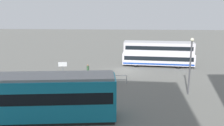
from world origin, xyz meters
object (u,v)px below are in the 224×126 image
info_sign (63,67)px  street_lamp (190,61)px  tram_yellow (37,97)px  double_decker_bus (158,54)px  pedestrian_near_railing (88,70)px

info_sign → street_lamp: size_ratio=0.42×
tram_yellow → double_decker_bus: bearing=-122.1°
double_decker_bus → pedestrian_near_railing: double_decker_bus is taller
street_lamp → double_decker_bus: bearing=-82.8°
double_decker_bus → pedestrian_near_railing: size_ratio=6.41×
pedestrian_near_railing → tram_yellow: bearing=81.0°
tram_yellow → street_lamp: size_ratio=2.13×
info_sign → street_lamp: 14.83m
pedestrian_near_railing → street_lamp: street_lamp is taller
pedestrian_near_railing → info_sign: size_ratio=0.70×
pedestrian_near_railing → street_lamp: (-11.44, 5.39, 2.48)m
street_lamp → tram_yellow: bearing=25.8°
pedestrian_near_railing → info_sign: 3.36m
double_decker_bus → info_sign: (12.69, 8.60, -0.28)m
tram_yellow → street_lamp: street_lamp is taller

